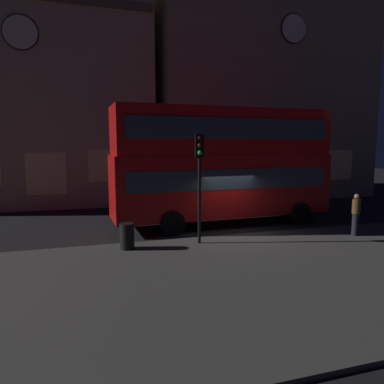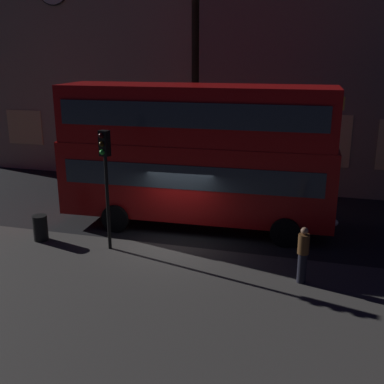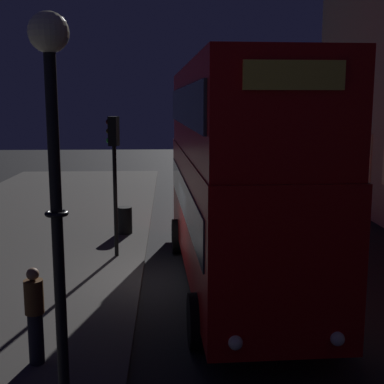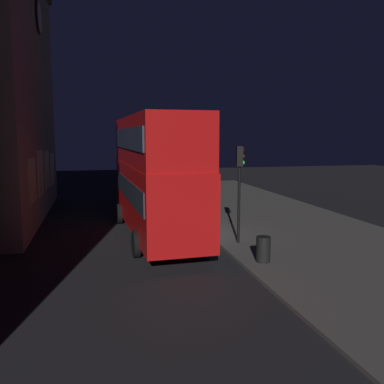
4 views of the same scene
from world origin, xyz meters
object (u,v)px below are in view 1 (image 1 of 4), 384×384
double_decker_bus (223,161)px  traffic_light_near_kerb (200,166)px  pedestrian (356,214)px  litter_bin (127,236)px

double_decker_bus → traffic_light_near_kerb: bearing=-126.7°
double_decker_bus → traffic_light_near_kerb: double_decker_bus is taller
pedestrian → traffic_light_near_kerb: bearing=-0.9°
litter_bin → double_decker_bus: bearing=32.9°
double_decker_bus → pedestrian: 6.30m
double_decker_bus → litter_bin: double_decker_bus is taller
double_decker_bus → pedestrian: size_ratio=6.14×
traffic_light_near_kerb → litter_bin: (-2.76, 0.04, -2.52)m
pedestrian → litter_bin: bearing=0.7°
traffic_light_near_kerb → pedestrian: size_ratio=2.38×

